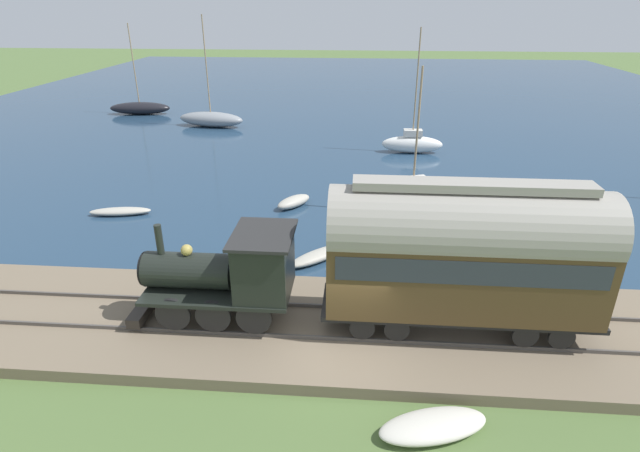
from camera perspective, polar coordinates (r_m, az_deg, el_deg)
The scene contains 14 objects.
ground_plane at distance 15.52m, azimuth 2.67°, elevation -14.72°, with size 200.00×200.00×0.00m, color #516B38.
harbor_water at distance 57.21m, azimuth 4.38°, elevation 14.52°, with size 80.00×80.00×0.01m.
rail_embankment at distance 16.32m, azimuth 2.84°, elevation -11.63°, with size 5.76×56.00×0.50m.
steam_locomotive at distance 15.70m, azimuth -10.07°, elevation -5.01°, with size 2.33×5.14×3.13m.
passenger_coach at distance 15.11m, azimuth 16.15°, elevation -2.75°, with size 2.33×8.24×4.76m.
sailboat_blue at distance 25.17m, azimuth 10.46°, elevation 3.11°, with size 2.57×4.71×7.12m.
sailboat_gray at distance 43.90m, azimuth -12.35°, elevation 11.87°, with size 2.57×5.81×8.77m.
sailboat_white at distance 35.78m, azimuth 10.49°, elevation 9.31°, with size 1.16×4.20×8.22m.
sailboat_black at distance 50.72m, azimuth -19.88°, elevation 12.58°, with size 2.20×5.68×7.95m.
rowboat_mid_harbor at distance 29.66m, azimuth 23.18°, elevation 3.47°, with size 2.79×2.55×0.32m.
rowboat_near_shore at distance 20.50m, azimuth -0.16°, elevation -3.40°, with size 2.60×2.66×0.42m.
rowboat_off_pier at distance 26.75m, azimuth -21.87°, elevation 1.56°, with size 1.24×3.07×0.36m.
rowboat_far_out at distance 25.83m, azimuth -3.03°, elevation 2.80°, with size 2.21×1.98×0.55m.
beached_dinghy at distance 13.52m, azimuth 12.80°, elevation -21.39°, with size 1.88×3.00×0.44m.
Camera 1 is at (-12.03, -0.26, 9.79)m, focal length 28.00 mm.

